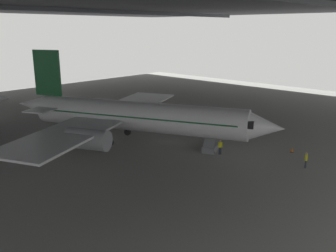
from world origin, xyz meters
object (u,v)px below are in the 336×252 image
(boarding_stairs, at_px, (212,143))
(traffic_cone_orange, at_px, (292,150))
(crew_worker_near_nose, at_px, (306,159))
(crew_worker_by_stairs, at_px, (220,146))
(airplane_main, at_px, (133,116))

(boarding_stairs, height_order, traffic_cone_orange, boarding_stairs)
(crew_worker_near_nose, xyz_separation_m, crew_worker_by_stairs, (-2.54, 9.02, 0.00))
(crew_worker_by_stairs, xyz_separation_m, traffic_cone_orange, (6.37, -5.79, -0.70))
(crew_worker_near_nose, bearing_deg, crew_worker_by_stairs, 105.75)
(crew_worker_near_nose, bearing_deg, airplane_main, 107.30)
(boarding_stairs, relative_size, crew_worker_near_nose, 2.70)
(crew_worker_near_nose, height_order, traffic_cone_orange, crew_worker_near_nose)
(traffic_cone_orange, bearing_deg, airplane_main, 121.03)
(crew_worker_near_nose, bearing_deg, boarding_stairs, 98.78)
(airplane_main, height_order, crew_worker_near_nose, airplane_main)
(crew_worker_near_nose, distance_m, traffic_cone_orange, 5.05)
(airplane_main, xyz_separation_m, crew_worker_by_stairs, (3.65, -10.86, -2.45))
(boarding_stairs, bearing_deg, crew_worker_near_nose, -81.22)
(airplane_main, xyz_separation_m, crew_worker_near_nose, (6.19, -19.88, -2.45))
(boarding_stairs, height_order, crew_worker_by_stairs, boarding_stairs)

